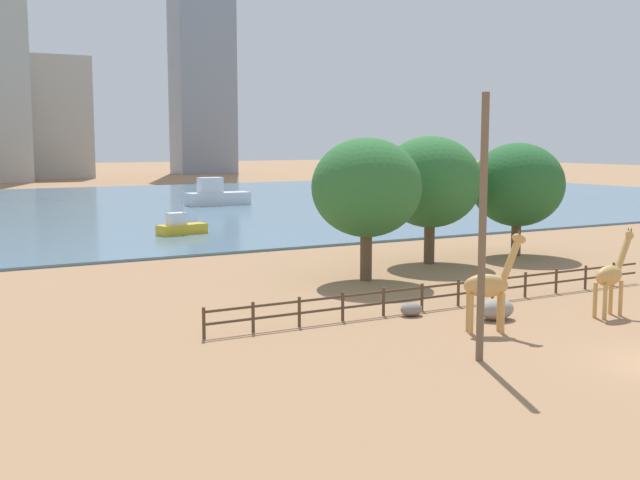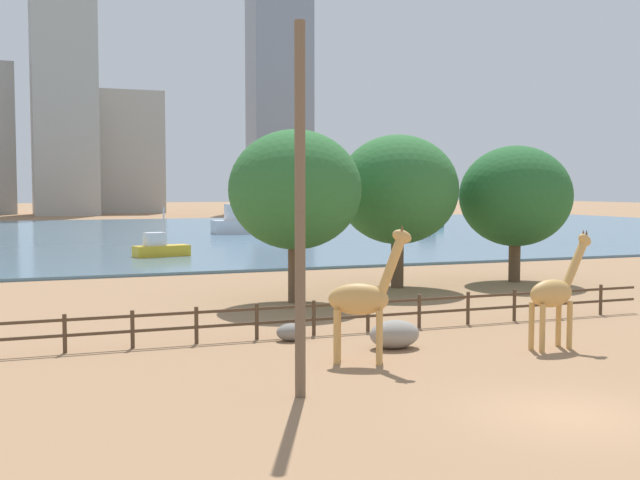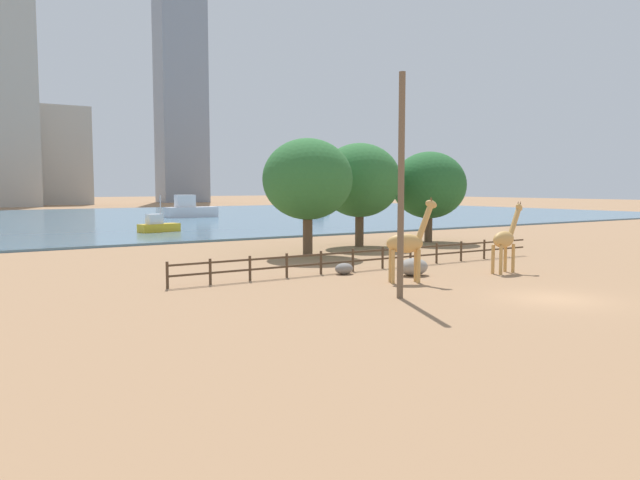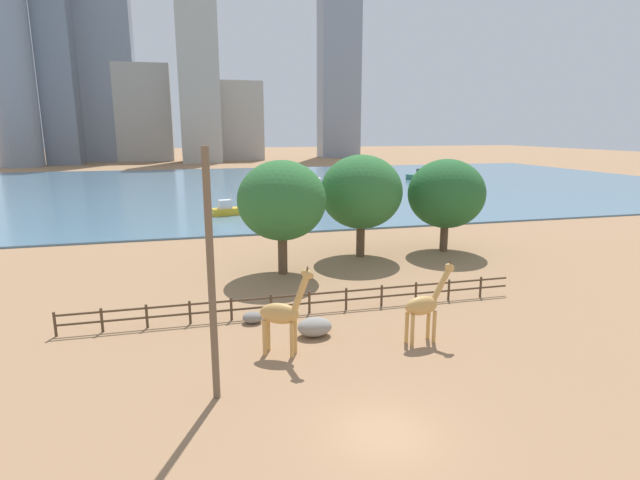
# 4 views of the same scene
# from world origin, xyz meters

# --- Properties ---
(ground_plane) EXTENTS (400.00, 400.00, 0.00)m
(ground_plane) POSITION_xyz_m (0.00, 80.00, 0.00)
(ground_plane) COLOR #9E7551
(harbor_water) EXTENTS (180.00, 86.00, 0.20)m
(harbor_water) POSITION_xyz_m (0.00, 77.00, 0.10)
(harbor_water) COLOR slate
(harbor_water) RESTS_ON ground
(giraffe_tall) EXTENTS (2.58, 1.68, 4.35)m
(giraffe_tall) POSITION_xyz_m (-2.21, 7.07, 2.02)
(giraffe_tall) COLOR tan
(giraffe_tall) RESTS_ON ground
(giraffe_companion) EXTENTS (2.83, 0.96, 4.03)m
(giraffe_companion) POSITION_xyz_m (4.74, 6.69, 1.92)
(giraffe_companion) COLOR tan
(giraffe_companion) RESTS_ON ground
(utility_pole) EXTENTS (0.28, 0.28, 9.72)m
(utility_pole) POSITION_xyz_m (-5.43, 3.93, 4.86)
(utility_pole) COLOR brown
(utility_pole) RESTS_ON ground
(boulder_near_fence) EXTENTS (1.07, 0.84, 0.63)m
(boulder_near_fence) POSITION_xyz_m (-3.11, 11.28, 0.31)
(boulder_near_fence) COLOR gray
(boulder_near_fence) RESTS_ON ground
(boulder_by_pole) EXTENTS (1.77, 1.28, 0.96)m
(boulder_by_pole) POSITION_xyz_m (-0.26, 8.75, 0.48)
(boulder_by_pole) COLOR gray
(boulder_by_pole) RESTS_ON ground
(enclosure_fence) EXTENTS (26.12, 0.14, 1.30)m
(enclosure_fence) POSITION_xyz_m (-0.37, 12.00, 0.76)
(enclosure_fence) COLOR #4C3826
(enclosure_fence) RESTS_ON ground
(tree_left_large) EXTENTS (6.46, 6.46, 7.89)m
(tree_left_large) POSITION_xyz_m (14.91, 23.53, 4.96)
(tree_left_large) COLOR brown
(tree_left_large) RESTS_ON ground
(tree_center_broad) EXTENTS (6.61, 6.61, 8.34)m
(tree_center_broad) POSITION_xyz_m (7.34, 23.58, 5.34)
(tree_center_broad) COLOR brown
(tree_center_broad) RESTS_ON ground
(tree_right_tall) EXTENTS (6.30, 6.30, 8.21)m
(tree_right_tall) POSITION_xyz_m (0.23, 20.24, 5.35)
(tree_right_tall) COLOR brown
(tree_right_tall) RESTS_ON ground
(boat_ferry) EXTENTS (4.17, 5.52, 2.31)m
(boat_ferry) POSITION_xyz_m (39.22, 78.65, 0.98)
(boat_ferry) COLOR #337259
(boat_ferry) RESTS_ON harbor_water
(boat_sailboat) EXTENTS (7.80, 2.99, 3.40)m
(boat_sailboat) POSITION_xyz_m (12.86, 73.19, 1.35)
(boat_sailboat) COLOR silver
(boat_sailboat) RESTS_ON harbor_water
(boat_tug) EXTENTS (4.41, 2.27, 3.78)m
(boat_tug) POSITION_xyz_m (-1.63, 45.87, 0.84)
(boat_tug) COLOR gold
(boat_tug) RESTS_ON harbor_water
(skyline_block_central) EXTENTS (16.37, 15.70, 25.85)m
(skyline_block_central) POSITION_xyz_m (10.98, 163.37, 12.93)
(skyline_block_central) COLOR #ADA89E
(skyline_block_central) RESTS_ON ground
(skyline_block_wide) EXTENTS (14.37, 8.93, 80.97)m
(skyline_block_wide) POSITION_xyz_m (48.64, 167.27, 40.48)
(skyline_block_wide) COLOR gray
(skyline_block_wide) RESTS_ON ground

